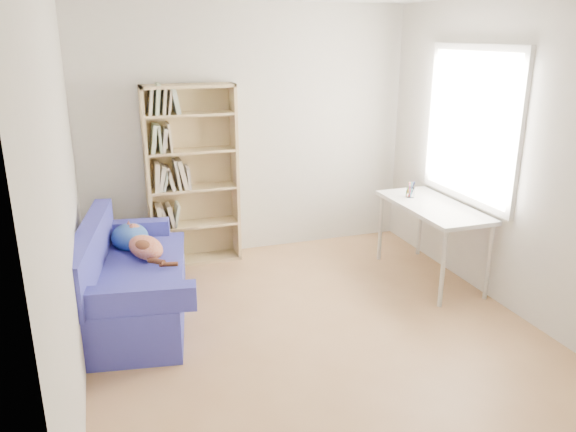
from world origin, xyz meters
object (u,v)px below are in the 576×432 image
object	(u,v)px
bookshelf	(193,183)
desk	(433,212)
sofa	(130,280)
pen_cup	(410,191)

from	to	relation	value
bookshelf	desk	distance (m)	2.40
desk	sofa	bearing A→B (deg)	177.20
sofa	desk	size ratio (longest dim) A/B	1.44
sofa	pen_cup	xyz separation A→B (m)	(2.74, 0.17, 0.49)
bookshelf	desk	size ratio (longest dim) A/B	1.46
desk	pen_cup	xyz separation A→B (m)	(-0.08, 0.30, 0.13)
bookshelf	pen_cup	distance (m)	2.19
sofa	pen_cup	size ratio (longest dim) A/B	11.05
bookshelf	desk	world-z (taller)	bookshelf
bookshelf	desk	bearing A→B (deg)	-29.33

